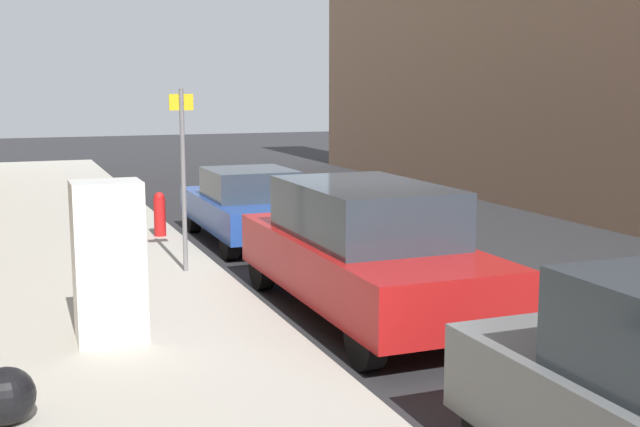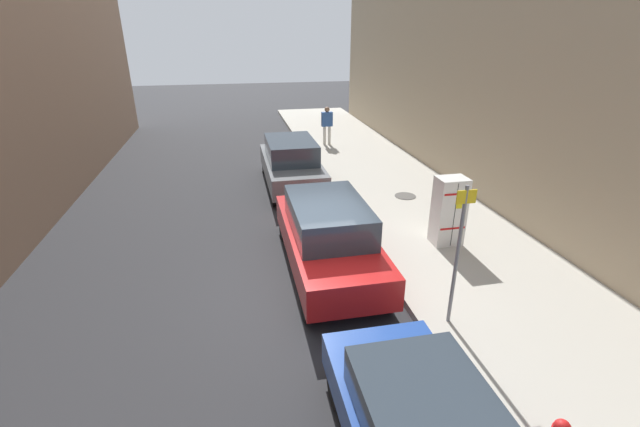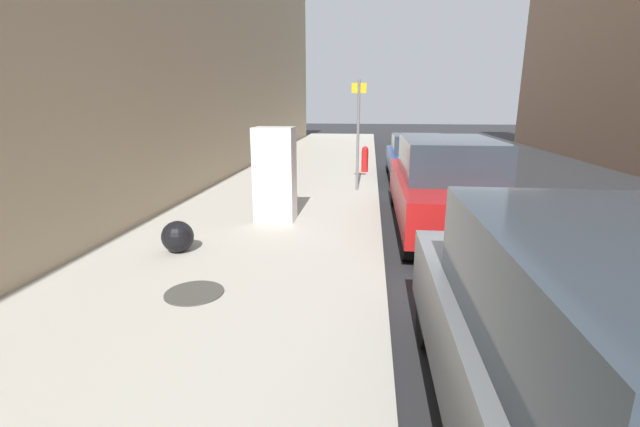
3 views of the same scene
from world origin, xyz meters
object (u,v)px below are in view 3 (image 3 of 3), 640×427
at_px(fire_hydrant, 365,159).
at_px(parked_suv_gray, 628,382).
at_px(parked_suv_red, 446,183).
at_px(parked_hatchback_blue, 416,157).
at_px(street_sign_post, 358,130).
at_px(trash_bag, 178,237).
at_px(discarded_refrigerator, 275,175).

xyz_separation_m(fire_hydrant, parked_suv_gray, (1.61, -11.73, 0.29)).
height_order(fire_hydrant, parked_suv_red, parked_suv_red).
bearing_deg(parked_suv_gray, parked_suv_red, 90.00).
height_order(fire_hydrant, parked_hatchback_blue, parked_hatchback_blue).
bearing_deg(street_sign_post, trash_bag, -116.97).
bearing_deg(fire_hydrant, parked_hatchback_blue, -11.77).
bearing_deg(parked_hatchback_blue, fire_hydrant, 168.23).
relative_size(discarded_refrigerator, parked_suv_gray, 0.38).
bearing_deg(parked_suv_gray, street_sign_post, 101.52).
xyz_separation_m(parked_suv_gray, parked_suv_red, (0.00, 6.03, 0.00)).
height_order(discarded_refrigerator, parked_suv_red, discarded_refrigerator).
xyz_separation_m(trash_bag, parked_suv_gray, (4.33, -3.65, 0.47)).
bearing_deg(parked_suv_gray, fire_hydrant, 97.82).
xyz_separation_m(trash_bag, parked_hatchback_blue, (4.33, 7.74, 0.30)).
distance_m(street_sign_post, parked_suv_red, 3.30).
bearing_deg(street_sign_post, parked_hatchback_blue, 56.84).
distance_m(street_sign_post, trash_bag, 5.80).
bearing_deg(parked_suv_gray, discarded_refrigerator, 119.93).
bearing_deg(street_sign_post, parked_suv_gray, -78.48).
distance_m(fire_hydrant, parked_hatchback_blue, 1.65).
xyz_separation_m(street_sign_post, parked_suv_red, (1.77, -2.66, -0.82)).
height_order(fire_hydrant, parked_suv_gray, parked_suv_gray).
height_order(street_sign_post, trash_bag, street_sign_post).
bearing_deg(trash_bag, parked_suv_red, 28.75).
bearing_deg(discarded_refrigerator, street_sign_post, 64.28).
xyz_separation_m(street_sign_post, fire_hydrant, (0.16, 3.04, -1.11)).
height_order(parked_suv_gray, parked_suv_red, parked_suv_red).
height_order(street_sign_post, parked_suv_gray, street_sign_post).
bearing_deg(fire_hydrant, parked_suv_gray, -82.18).
relative_size(fire_hydrant, parked_hatchback_blue, 0.21).
bearing_deg(fire_hydrant, street_sign_post, -92.99).
bearing_deg(street_sign_post, parked_suv_red, -56.35).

